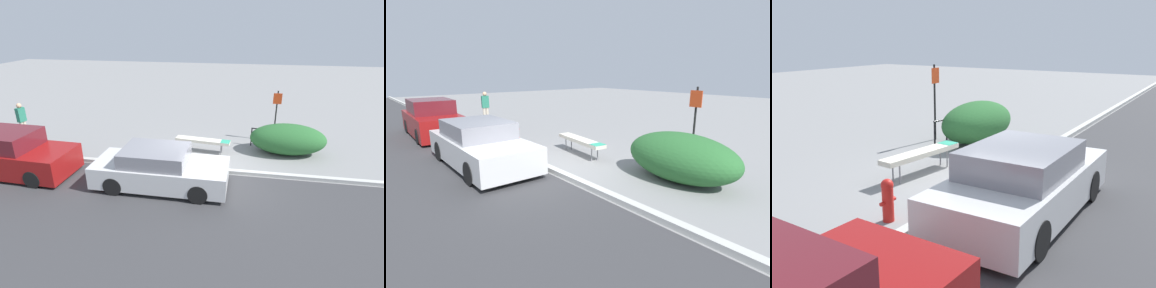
{
  "view_description": "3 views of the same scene",
  "coord_description": "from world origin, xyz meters",
  "views": [
    {
      "loc": [
        1.1,
        -9.6,
        5.03
      ],
      "look_at": [
        -0.67,
        0.24,
        0.92
      ],
      "focal_mm": 28.0,
      "sensor_mm": 36.0,
      "label": 1
    },
    {
      "loc": [
        6.92,
        -4.38,
        2.72
      ],
      "look_at": [
        0.18,
        1.05,
        0.6
      ],
      "focal_mm": 28.0,
      "sensor_mm": 36.0,
      "label": 2
    },
    {
      "loc": [
        -8.03,
        -4.11,
        3.11
      ],
      "look_at": [
        -0.58,
        0.49,
        0.9
      ],
      "focal_mm": 40.0,
      "sensor_mm": 36.0,
      "label": 3
    }
  ],
  "objects": [
    {
      "name": "sign_post",
      "position": [
        2.48,
        3.42,
        1.38
      ],
      "size": [
        0.36,
        0.08,
        2.3
      ],
      "color": "black",
      "rests_on": "ground_plane"
    },
    {
      "name": "bike_rack",
      "position": [
        1.74,
        2.7,
        0.5
      ],
      "size": [
        0.55,
        0.13,
        0.83
      ],
      "rotation": [
        0.0,
        0.0,
        -0.15
      ],
      "color": "black",
      "rests_on": "ground_plane"
    },
    {
      "name": "bench",
      "position": [
        -0.48,
        1.7,
        0.49
      ],
      "size": [
        2.28,
        0.66,
        0.56
      ],
      "rotation": [
        0.0,
        0.0,
        -0.11
      ],
      "color": "gray",
      "rests_on": "ground_plane"
    },
    {
      "name": "shrub_hedge",
      "position": [
        2.92,
        2.17,
        0.61
      ],
      "size": [
        3.0,
        1.65,
        1.23
      ],
      "color": "#28602D",
      "rests_on": "ground_plane"
    },
    {
      "name": "parked_car_near",
      "position": [
        -1.45,
        -1.28,
        0.62
      ],
      "size": [
        4.31,
        1.81,
        1.32
      ],
      "rotation": [
        0.0,
        0.0,
        -0.0
      ],
      "color": "black",
      "rests_on": "ground_plane"
    },
    {
      "name": "fire_hydrant",
      "position": [
        -2.87,
        0.61,
        0.41
      ],
      "size": [
        0.36,
        0.22,
        0.77
      ],
      "color": "red",
      "rests_on": "ground_plane"
    },
    {
      "name": "curb",
      "position": [
        0.0,
        0.0,
        0.07
      ],
      "size": [
        60.0,
        0.2,
        0.13
      ],
      "color": "#B7B7B2",
      "rests_on": "ground_plane"
    },
    {
      "name": "ground_plane",
      "position": [
        0.0,
        0.0,
        0.0
      ],
      "size": [
        60.0,
        60.0,
        0.0
      ],
      "primitive_type": "plane",
      "color": "gray"
    }
  ]
}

